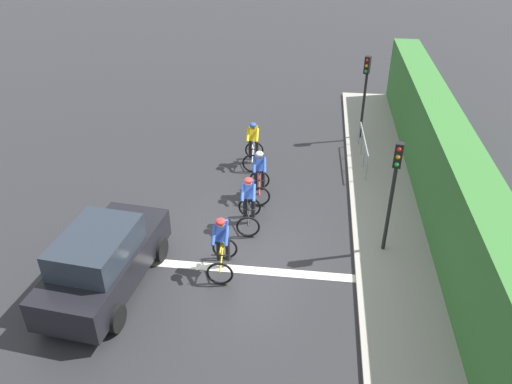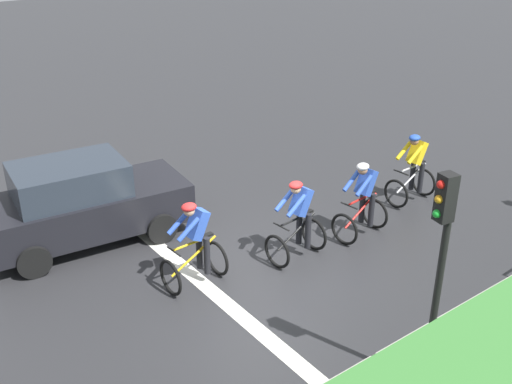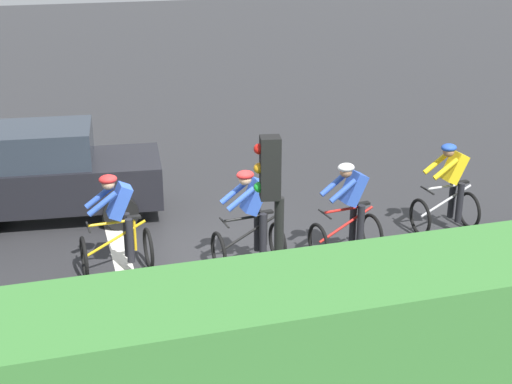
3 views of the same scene
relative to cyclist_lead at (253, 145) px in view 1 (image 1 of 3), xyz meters
name	(u,v)px [view 1 (image 1 of 3)]	position (x,y,z in m)	size (l,w,h in m)	color
ground_plane	(242,241)	(0.28, -4.58, -0.80)	(80.00, 80.00, 0.00)	#28282B
sidewalk_kerb	(397,211)	(4.77, -2.58, -0.74)	(2.80, 20.30, 0.12)	#9E998E
stone_wall_low	(428,209)	(5.67, -2.58, -0.57)	(0.44, 20.30, 0.45)	gray
hedge_wall	(446,176)	(5.97, -2.58, 0.58)	(1.10, 20.30, 2.75)	#387533
road_marking_stop_line	(236,269)	(0.28, -5.78, -0.79)	(7.00, 0.30, 0.01)	silver
cyclist_lead	(253,145)	(0.00, 0.00, 0.00)	(0.73, 1.11, 1.66)	black
cyclist_second	(259,175)	(0.47, -2.14, 0.00)	(0.80, 1.15, 1.66)	black
cyclist_mid	(249,203)	(0.36, -3.78, 0.00)	(0.77, 1.14, 1.66)	black
cyclist_fourth	(222,245)	(-0.04, -5.85, 0.00)	(0.73, 1.11, 1.66)	black
car_black	(104,260)	(-2.74, -6.86, 0.08)	(2.21, 4.26, 1.76)	black
traffic_light_near_crossing	(394,183)	(4.14, -4.63, 1.43)	(0.23, 0.31, 3.34)	black
traffic_light_far_junction	(365,86)	(3.89, 2.55, 1.43)	(0.26, 0.30, 3.34)	black
pedestrian_railing_kerbside	(364,144)	(3.87, 0.56, -0.03)	(0.14, 2.87, 1.03)	#999EA3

